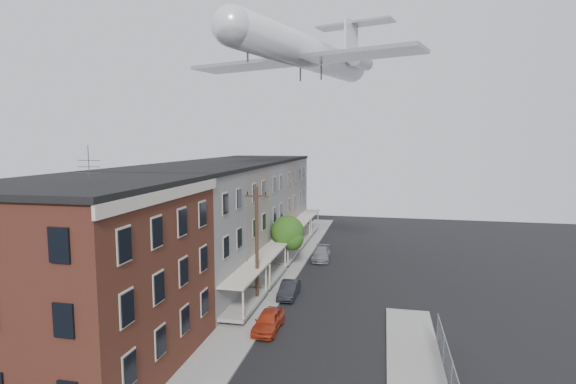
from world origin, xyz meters
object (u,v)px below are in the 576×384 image
at_px(car_near, 268,321).
at_px(car_far, 321,254).
at_px(airplane, 309,53).
at_px(utility_pole, 257,244).
at_px(street_tree, 289,234).
at_px(car_mid, 289,290).

height_order(car_near, car_far, car_near).
relative_size(car_far, airplane, 0.17).
bearing_deg(car_far, utility_pole, -105.41).
bearing_deg(airplane, street_tree, -171.88).
bearing_deg(car_mid, car_near, -90.84).
relative_size(car_near, car_mid, 1.03).
height_order(car_mid, airplane, airplane).
relative_size(utility_pole, car_far, 2.08).
bearing_deg(street_tree, car_near, -83.31).
bearing_deg(utility_pole, car_near, -65.24).
distance_m(car_near, car_far, 18.20).
distance_m(street_tree, car_near, 14.63).
bearing_deg(car_near, airplane, 90.13).
bearing_deg(car_mid, street_tree, 101.27).
xyz_separation_m(car_near, car_mid, (0.00, 6.47, -0.04)).
xyz_separation_m(street_tree, car_near, (1.67, -14.26, -2.79)).
height_order(street_tree, airplane, airplane).
bearing_deg(utility_pole, street_tree, 88.11).
bearing_deg(airplane, car_near, -90.67).
height_order(utility_pole, car_far, utility_pole).
height_order(utility_pole, street_tree, utility_pole).
xyz_separation_m(car_far, airplane, (-0.78, -3.66, 19.74)).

